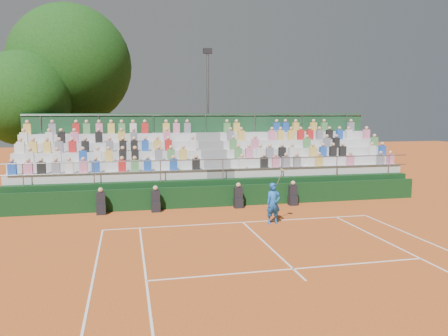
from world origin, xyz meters
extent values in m
plane|color=#C35620|center=(0.00, 0.00, 0.00)|extent=(90.00, 90.00, 0.00)
cube|color=white|center=(0.00, 0.00, 0.01)|extent=(11.00, 0.06, 0.01)
cube|color=white|center=(0.00, -3.20, 0.01)|extent=(0.06, 6.40, 0.01)
cube|color=white|center=(0.00, -5.49, 0.01)|extent=(8.22, 0.06, 0.01)
cube|color=black|center=(0.00, 3.20, 0.50)|extent=(20.00, 0.15, 1.00)
cube|color=black|center=(-5.68, 2.75, 0.22)|extent=(0.40, 0.40, 0.44)
cube|color=black|center=(-5.68, 2.75, 0.70)|extent=(0.38, 0.25, 0.55)
sphere|color=tan|center=(-5.68, 2.75, 1.08)|extent=(0.22, 0.22, 0.22)
cube|color=black|center=(-3.31, 2.75, 0.22)|extent=(0.40, 0.40, 0.44)
cube|color=black|center=(-3.31, 2.75, 0.70)|extent=(0.38, 0.25, 0.55)
sphere|color=tan|center=(-3.31, 2.75, 1.08)|extent=(0.22, 0.22, 0.22)
cube|color=black|center=(0.52, 2.75, 0.22)|extent=(0.40, 0.40, 0.44)
cube|color=black|center=(0.52, 2.75, 0.70)|extent=(0.38, 0.25, 0.55)
sphere|color=tan|center=(0.52, 2.75, 1.08)|extent=(0.22, 0.22, 0.22)
cube|color=black|center=(3.23, 2.75, 0.22)|extent=(0.40, 0.40, 0.44)
cube|color=black|center=(3.23, 2.75, 0.70)|extent=(0.38, 0.25, 0.55)
sphere|color=tan|center=(3.23, 2.75, 1.08)|extent=(0.22, 0.22, 0.22)
cube|color=black|center=(0.00, 6.30, 0.60)|extent=(20.00, 5.20, 1.20)
cube|color=silver|center=(-5.35, 4.62, 1.41)|extent=(9.30, 0.85, 0.42)
cube|color=silver|center=(5.35, 4.62, 1.41)|extent=(9.30, 0.85, 0.42)
cube|color=slate|center=(0.00, 4.62, 1.41)|extent=(1.40, 0.85, 0.42)
cube|color=silver|center=(-5.35, 5.47, 1.83)|extent=(9.30, 0.85, 0.42)
cube|color=silver|center=(5.35, 5.47, 1.83)|extent=(9.30, 0.85, 0.42)
cube|color=slate|center=(0.00, 5.47, 1.83)|extent=(1.40, 0.85, 0.42)
cube|color=silver|center=(-5.35, 6.33, 2.25)|extent=(9.30, 0.85, 0.42)
cube|color=silver|center=(5.35, 6.33, 2.25)|extent=(9.30, 0.85, 0.42)
cube|color=slate|center=(0.00, 6.33, 2.25)|extent=(1.40, 0.85, 0.42)
cube|color=silver|center=(-5.35, 7.17, 2.67)|extent=(9.30, 0.85, 0.42)
cube|color=silver|center=(5.35, 7.17, 2.67)|extent=(9.30, 0.85, 0.42)
cube|color=slate|center=(0.00, 7.17, 2.67)|extent=(1.40, 0.85, 0.42)
cube|color=silver|center=(-5.35, 8.03, 3.09)|extent=(9.30, 0.85, 0.42)
cube|color=silver|center=(5.35, 8.03, 3.09)|extent=(9.30, 0.85, 0.42)
cube|color=slate|center=(0.00, 8.03, 3.09)|extent=(1.40, 0.85, 0.42)
cube|color=#194225|center=(0.00, 8.55, 2.20)|extent=(20.00, 0.12, 4.40)
cylinder|color=gray|center=(0.00, 3.75, 2.20)|extent=(20.00, 0.05, 0.05)
cylinder|color=gray|center=(0.00, 8.45, 4.30)|extent=(20.00, 0.05, 0.05)
cube|color=#1E4CB2|center=(-9.60, 4.47, 1.90)|extent=(0.36, 0.24, 0.56)
cube|color=pink|center=(-8.91, 4.47, 1.90)|extent=(0.36, 0.24, 0.56)
cube|color=black|center=(-8.36, 4.47, 1.90)|extent=(0.36, 0.24, 0.56)
cube|color=slate|center=(-7.73, 4.47, 1.90)|extent=(0.36, 0.24, 0.56)
cube|color=silver|center=(-7.15, 4.47, 1.90)|extent=(0.36, 0.24, 0.56)
cube|color=pink|center=(-6.51, 4.47, 1.90)|extent=(0.36, 0.24, 0.56)
cube|color=#1E4CB2|center=(-5.97, 4.47, 1.90)|extent=(0.36, 0.24, 0.56)
cube|color=red|center=(-4.75, 4.47, 1.90)|extent=(0.36, 0.24, 0.56)
cube|color=#4C8C4C|center=(-4.16, 4.47, 1.90)|extent=(0.36, 0.24, 0.56)
cube|color=#1E4CB2|center=(-3.56, 4.47, 1.90)|extent=(0.36, 0.24, 0.56)
cube|color=#1E4CB2|center=(-2.31, 4.47, 1.90)|extent=(0.36, 0.24, 0.56)
cube|color=black|center=(-1.20, 4.47, 1.90)|extent=(0.36, 0.24, 0.56)
cube|color=silver|center=(-8.99, 5.32, 2.32)|extent=(0.36, 0.24, 0.56)
cube|color=silver|center=(-7.78, 5.32, 2.32)|extent=(0.36, 0.24, 0.56)
cube|color=#1E4CB2|center=(-6.59, 5.32, 2.32)|extent=(0.36, 0.24, 0.56)
cube|color=silver|center=(-5.91, 5.32, 2.32)|extent=(0.36, 0.24, 0.56)
cube|color=gold|center=(-5.39, 5.32, 2.32)|extent=(0.36, 0.24, 0.56)
cube|color=black|center=(-4.72, 5.32, 2.32)|extent=(0.36, 0.24, 0.56)
cube|color=black|center=(-4.12, 5.32, 2.32)|extent=(0.36, 0.24, 0.56)
cube|color=slate|center=(-2.96, 5.32, 2.32)|extent=(0.36, 0.24, 0.56)
cube|color=#4C8C4C|center=(-2.34, 5.32, 2.32)|extent=(0.36, 0.24, 0.56)
cube|color=gold|center=(-1.73, 5.32, 2.32)|extent=(0.36, 0.24, 0.56)
cube|color=silver|center=(-9.56, 6.17, 2.74)|extent=(0.36, 0.24, 0.56)
cube|color=gold|center=(-9.00, 6.17, 2.74)|extent=(0.36, 0.24, 0.56)
cube|color=gold|center=(-8.35, 6.17, 2.74)|extent=(0.36, 0.24, 0.56)
cube|color=slate|center=(-7.78, 6.17, 2.74)|extent=(0.36, 0.24, 0.56)
cube|color=red|center=(-7.16, 6.17, 2.74)|extent=(0.36, 0.24, 0.56)
cube|color=black|center=(-6.55, 6.17, 2.74)|extent=(0.36, 0.24, 0.56)
cube|color=slate|center=(-5.36, 6.17, 2.74)|extent=(0.36, 0.24, 0.56)
cube|color=black|center=(-4.70, 6.17, 2.74)|extent=(0.36, 0.24, 0.56)
cube|color=black|center=(-4.14, 6.17, 2.74)|extent=(0.36, 0.24, 0.56)
cube|color=#1E4CB2|center=(-3.58, 6.17, 2.74)|extent=(0.36, 0.24, 0.56)
cube|color=gold|center=(-2.95, 6.17, 2.74)|extent=(0.36, 0.24, 0.56)
cube|color=red|center=(-2.39, 6.17, 2.74)|extent=(0.36, 0.24, 0.56)
cube|color=silver|center=(-1.12, 6.17, 2.74)|extent=(0.36, 0.24, 0.56)
cube|color=silver|center=(-9.58, 7.02, 3.16)|extent=(0.36, 0.24, 0.56)
cube|color=silver|center=(-8.36, 7.02, 3.16)|extent=(0.36, 0.24, 0.56)
cube|color=black|center=(-7.79, 7.02, 3.16)|extent=(0.36, 0.24, 0.56)
cube|color=pink|center=(-7.13, 7.02, 3.16)|extent=(0.36, 0.24, 0.56)
cube|color=black|center=(-5.93, 7.02, 3.16)|extent=(0.36, 0.24, 0.56)
cube|color=gold|center=(-4.77, 7.02, 3.16)|extent=(0.36, 0.24, 0.56)
cube|color=slate|center=(-4.13, 7.02, 3.16)|extent=(0.36, 0.24, 0.56)
cube|color=pink|center=(-2.38, 7.02, 3.16)|extent=(0.36, 0.24, 0.56)
cube|color=gold|center=(-9.56, 7.88, 3.58)|extent=(0.36, 0.24, 0.56)
cube|color=slate|center=(-8.32, 7.88, 3.58)|extent=(0.36, 0.24, 0.56)
cube|color=red|center=(-7.12, 7.88, 3.58)|extent=(0.36, 0.24, 0.56)
cube|color=#4C8C4C|center=(-6.59, 7.88, 3.58)|extent=(0.36, 0.24, 0.56)
cube|color=pink|center=(-5.94, 7.88, 3.58)|extent=(0.36, 0.24, 0.56)
cube|color=gold|center=(-5.31, 7.88, 3.58)|extent=(0.36, 0.24, 0.56)
cube|color=#4C8C4C|center=(-4.75, 7.88, 3.58)|extent=(0.36, 0.24, 0.56)
cube|color=silver|center=(-4.14, 7.88, 3.58)|extent=(0.36, 0.24, 0.56)
cube|color=red|center=(-3.51, 7.88, 3.58)|extent=(0.36, 0.24, 0.56)
cube|color=gold|center=(-2.33, 7.88, 3.58)|extent=(0.36, 0.24, 0.56)
cube|color=pink|center=(-1.76, 7.88, 3.58)|extent=(0.36, 0.24, 0.56)
cube|color=slate|center=(-1.15, 7.88, 3.58)|extent=(0.36, 0.24, 0.56)
cube|color=silver|center=(1.15, 4.47, 1.90)|extent=(0.36, 0.24, 0.56)
cube|color=black|center=(2.32, 4.47, 1.90)|extent=(0.36, 0.24, 0.56)
cube|color=pink|center=(2.94, 4.47, 1.90)|extent=(0.36, 0.24, 0.56)
cube|color=slate|center=(3.51, 4.47, 1.90)|extent=(0.36, 0.24, 0.56)
cube|color=slate|center=(4.11, 4.47, 1.90)|extent=(0.36, 0.24, 0.56)
cube|color=gold|center=(5.34, 4.47, 1.90)|extent=(0.36, 0.24, 0.56)
cube|color=pink|center=(7.15, 4.47, 1.90)|extent=(0.36, 0.24, 0.56)
cube|color=slate|center=(8.95, 4.47, 1.90)|extent=(0.36, 0.24, 0.56)
cube|color=pink|center=(9.54, 4.47, 1.90)|extent=(0.36, 0.24, 0.56)
cube|color=#4C8C4C|center=(1.18, 5.32, 2.32)|extent=(0.36, 0.24, 0.56)
cube|color=pink|center=(1.75, 5.32, 2.32)|extent=(0.36, 0.24, 0.56)
cube|color=silver|center=(2.36, 5.32, 2.32)|extent=(0.36, 0.24, 0.56)
cube|color=slate|center=(2.90, 5.32, 2.32)|extent=(0.36, 0.24, 0.56)
cube|color=black|center=(3.60, 5.32, 2.32)|extent=(0.36, 0.24, 0.56)
cube|color=silver|center=(4.16, 5.32, 2.32)|extent=(0.36, 0.24, 0.56)
cube|color=gold|center=(5.36, 5.32, 2.32)|extent=(0.36, 0.24, 0.56)
cube|color=#1E4CB2|center=(5.95, 5.32, 2.32)|extent=(0.36, 0.24, 0.56)
cube|color=black|center=(6.55, 5.32, 2.32)|extent=(0.36, 0.24, 0.56)
cube|color=black|center=(7.12, 5.32, 2.32)|extent=(0.36, 0.24, 0.56)
cube|color=silver|center=(8.92, 5.32, 2.32)|extent=(0.36, 0.24, 0.56)
cube|color=#1E4CB2|center=(9.57, 5.32, 2.32)|extent=(0.36, 0.24, 0.56)
cube|color=#4C8C4C|center=(1.11, 6.17, 2.74)|extent=(0.36, 0.24, 0.56)
cube|color=pink|center=(2.34, 6.17, 2.74)|extent=(0.36, 0.24, 0.56)
cube|color=#4C8C4C|center=(5.37, 6.17, 2.74)|extent=(0.36, 0.24, 0.56)
cube|color=slate|center=(6.58, 6.17, 2.74)|extent=(0.36, 0.24, 0.56)
cube|color=black|center=(7.16, 6.17, 2.74)|extent=(0.36, 0.24, 0.56)
cube|color=#4C8C4C|center=(9.58, 6.17, 2.74)|extent=(0.36, 0.24, 0.56)
cube|color=slate|center=(1.16, 7.02, 3.16)|extent=(0.36, 0.24, 0.56)
cube|color=gold|center=(1.77, 7.02, 3.16)|extent=(0.36, 0.24, 0.56)
cube|color=pink|center=(3.60, 7.02, 3.16)|extent=(0.36, 0.24, 0.56)
cube|color=gold|center=(4.11, 7.02, 3.16)|extent=(0.36, 0.24, 0.56)
cube|color=gold|center=(4.76, 7.02, 3.16)|extent=(0.36, 0.24, 0.56)
cube|color=red|center=(5.34, 7.02, 3.16)|extent=(0.36, 0.24, 0.56)
cube|color=red|center=(5.91, 7.02, 3.16)|extent=(0.36, 0.24, 0.56)
cube|color=slate|center=(6.51, 7.02, 3.16)|extent=(0.36, 0.24, 0.56)
cube|color=black|center=(7.14, 7.02, 3.16)|extent=(0.36, 0.24, 0.56)
cube|color=#1E4CB2|center=(7.79, 7.02, 3.16)|extent=(0.36, 0.24, 0.56)
cube|color=silver|center=(8.38, 7.02, 3.16)|extent=(0.36, 0.24, 0.56)
cube|color=pink|center=(9.55, 7.02, 3.16)|extent=(0.36, 0.24, 0.56)
cube|color=#4C8C4C|center=(1.16, 7.88, 3.58)|extent=(0.36, 0.24, 0.56)
cube|color=gold|center=(1.72, 7.88, 3.58)|extent=(0.36, 0.24, 0.56)
cube|color=#1E4CB2|center=(4.16, 7.88, 3.58)|extent=(0.36, 0.24, 0.56)
cube|color=#1E4CB2|center=(4.71, 7.88, 3.58)|extent=(0.36, 0.24, 0.56)
cube|color=gold|center=(5.37, 7.88, 3.58)|extent=(0.36, 0.24, 0.56)
cube|color=gold|center=(6.51, 7.88, 3.58)|extent=(0.36, 0.24, 0.56)
cube|color=#4C8C4C|center=(7.19, 7.88, 3.58)|extent=(0.36, 0.24, 0.56)
cube|color=slate|center=(8.98, 7.88, 3.58)|extent=(0.36, 0.24, 0.56)
imported|color=blue|center=(1.14, -0.44, 0.82)|extent=(0.63, 0.44, 1.65)
cylinder|color=gray|center=(1.39, -0.44, 1.85)|extent=(0.26, 0.03, 0.51)
cylinder|color=#E5D866|center=(1.54, -0.44, 2.15)|extent=(0.26, 0.28, 0.14)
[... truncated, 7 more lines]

